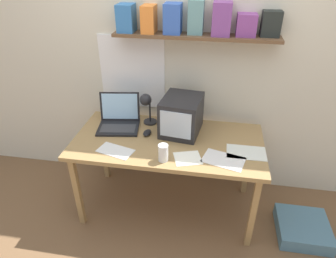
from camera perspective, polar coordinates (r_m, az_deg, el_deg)
ground_plane at (r=2.86m, az=0.00°, el=-14.30°), size 12.00×12.00×0.00m
back_wall at (r=2.60m, az=1.89°, el=14.68°), size 5.60×0.24×2.60m
corner_desk at (r=2.44m, az=0.00°, el=-3.27°), size 1.52×0.75×0.72m
crt_monitor at (r=2.44m, az=2.57°, el=2.63°), size 0.34×0.40×0.30m
laptop at (r=2.60m, az=-9.30°, el=1.99°), size 0.38×0.35×0.27m
desk_lamp at (r=2.52m, az=-4.10°, el=4.79°), size 0.13×0.16×0.30m
juice_glass at (r=2.15m, az=-0.92°, el=-4.70°), size 0.07×0.07×0.13m
computer_mouse at (r=2.47m, az=-3.98°, el=-0.70°), size 0.07×0.11×0.03m
loose_paper_near_laptop at (r=2.33m, az=14.68°, el=-4.33°), size 0.29×0.19×0.00m
open_notebook at (r=2.22m, az=10.52°, el=-5.78°), size 0.33×0.26×0.00m
loose_paper_near_monitor at (r=2.31m, az=-9.98°, el=-4.10°), size 0.30×0.21×0.00m
printed_handout at (r=2.20m, az=3.78°, el=-5.59°), size 0.24×0.22×0.00m
floor_cushion at (r=2.83m, az=24.27°, el=-16.88°), size 0.41×0.41×0.12m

